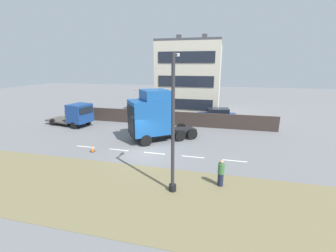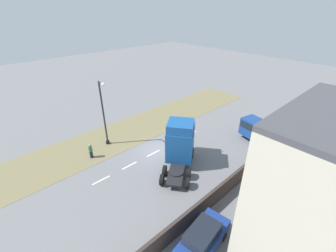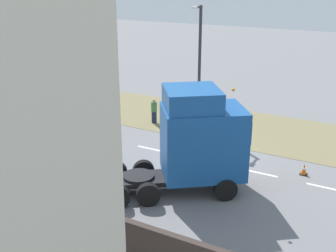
# 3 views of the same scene
# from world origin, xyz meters

# --- Properties ---
(ground_plane) EXTENTS (120.00, 120.00, 0.00)m
(ground_plane) POSITION_xyz_m (0.00, 0.00, 0.00)
(ground_plane) COLOR slate
(ground_plane) RESTS_ON ground
(grass_verge) EXTENTS (7.00, 44.00, 0.01)m
(grass_verge) POSITION_xyz_m (-6.00, 0.00, 0.01)
(grass_verge) COLOR olive
(grass_verge) RESTS_ON ground
(lane_markings) EXTENTS (0.16, 14.60, 0.00)m
(lane_markings) POSITION_xyz_m (0.00, -0.70, 0.00)
(lane_markings) COLOR white
(lane_markings) RESTS_ON ground
(boundary_wall) EXTENTS (0.25, 24.00, 1.68)m
(boundary_wall) POSITION_xyz_m (9.00, 0.00, 0.84)
(boundary_wall) COLOR #382D28
(boundary_wall) RESTS_ON ground
(lorry_cab) EXTENTS (5.84, 6.54, 4.98)m
(lorry_cab) POSITION_xyz_m (3.06, 0.40, 2.42)
(lorry_cab) COLOR black
(lorry_cab) RESTS_ON ground
(flatbed_truck) EXTENTS (3.49, 6.18, 2.68)m
(flatbed_truck) POSITION_xyz_m (5.88, 10.54, 1.42)
(flatbed_truck) COLOR navy
(flatbed_truck) RESTS_ON ground
(parked_car) EXTENTS (2.46, 4.77, 1.97)m
(parked_car) POSITION_xyz_m (10.79, -5.39, 0.96)
(parked_car) COLOR navy
(parked_car) RESTS_ON ground
(lamp_post) EXTENTS (1.33, 0.42, 7.68)m
(lamp_post) POSITION_xyz_m (-5.17, -3.41, 3.46)
(lamp_post) COLOR black
(lamp_post) RESTS_ON ground
(pedestrian) EXTENTS (0.39, 0.39, 1.68)m
(pedestrian) POSITION_xyz_m (-3.97, -6.08, 0.82)
(pedestrian) COLOR #1E233D
(pedestrian) RESTS_ON ground
(traffic_cone_lead) EXTENTS (0.36, 0.36, 0.58)m
(traffic_cone_lead) POSITION_xyz_m (-0.90, 4.46, 0.28)
(traffic_cone_lead) COLOR black
(traffic_cone_lead) RESTS_ON ground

